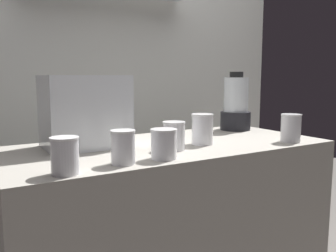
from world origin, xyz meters
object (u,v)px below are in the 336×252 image
(juice_cup_carrot_left, at_px, (123,150))
(juice_cup_mango_rightmost, at_px, (291,130))
(juice_cup_beet_far_left, at_px, (65,157))
(juice_cup_mango_middle, at_px, (164,146))
(blender_pitcher, at_px, (236,106))
(carrot_display_bin, at_px, (85,125))
(juice_cup_mango_far_right, at_px, (202,131))
(juice_cup_carrot_right, at_px, (174,138))

(juice_cup_carrot_left, xyz_separation_m, juice_cup_mango_rightmost, (0.82, -0.00, 0.01))
(juice_cup_beet_far_left, xyz_separation_m, juice_cup_mango_middle, (0.36, 0.02, -0.01))
(blender_pitcher, xyz_separation_m, juice_cup_beet_far_left, (-1.06, -0.44, -0.08))
(blender_pitcher, bearing_deg, carrot_display_bin, -176.49)
(carrot_display_bin, xyz_separation_m, juice_cup_carrot_left, (0.02, -0.36, -0.04))
(juice_cup_carrot_left, distance_m, juice_cup_mango_far_right, 0.47)
(juice_cup_carrot_right, relative_size, juice_cup_mango_rightmost, 0.91)
(juice_cup_carrot_right, distance_m, juice_cup_mango_rightmost, 0.56)
(juice_cup_carrot_left, xyz_separation_m, juice_cup_mango_middle, (0.16, -0.00, -0.00))
(carrot_display_bin, height_order, juice_cup_beet_far_left, carrot_display_bin)
(juice_cup_mango_middle, bearing_deg, carrot_display_bin, 115.26)
(juice_cup_carrot_left, relative_size, juice_cup_carrot_right, 1.00)
(juice_cup_carrot_right, bearing_deg, juice_cup_mango_far_right, 14.09)
(juice_cup_mango_far_right, distance_m, juice_cup_mango_rightmost, 0.41)
(juice_cup_beet_far_left, height_order, juice_cup_mango_middle, juice_cup_beet_far_left)
(juice_cup_carrot_left, height_order, juice_cup_carrot_right, same)
(carrot_display_bin, distance_m, juice_cup_carrot_left, 0.36)
(juice_cup_beet_far_left, bearing_deg, juice_cup_mango_far_right, 15.81)
(blender_pitcher, relative_size, juice_cup_mango_middle, 2.94)
(blender_pitcher, height_order, juice_cup_carrot_right, blender_pitcher)
(juice_cup_mango_far_right, bearing_deg, juice_cup_mango_rightmost, -22.38)
(blender_pitcher, bearing_deg, juice_cup_mango_far_right, -148.13)
(juice_cup_beet_far_left, bearing_deg, juice_cup_mango_middle, 3.86)
(blender_pitcher, relative_size, juice_cup_carrot_left, 2.76)
(juice_cup_beet_far_left, relative_size, juice_cup_mango_far_right, 0.86)
(blender_pitcher, bearing_deg, juice_cup_carrot_right, -152.83)
(juice_cup_mango_middle, height_order, juice_cup_carrot_right, juice_cup_carrot_right)
(juice_cup_carrot_right, height_order, juice_cup_mango_rightmost, juice_cup_mango_rightmost)
(juice_cup_carrot_left, bearing_deg, blender_pitcher, 25.69)
(juice_cup_beet_far_left, height_order, juice_cup_carrot_right, juice_cup_carrot_right)
(juice_cup_mango_middle, distance_m, juice_cup_mango_far_right, 0.33)
(juice_cup_mango_far_right, relative_size, juice_cup_mango_rightmost, 1.06)
(juice_cup_carrot_left, xyz_separation_m, juice_cup_mango_far_right, (0.44, 0.15, 0.01))
(juice_cup_carrot_left, bearing_deg, juice_cup_carrot_right, 22.35)
(carrot_display_bin, relative_size, juice_cup_carrot_right, 2.90)
(carrot_display_bin, bearing_deg, juice_cup_mango_middle, -64.74)
(juice_cup_mango_far_right, height_order, juice_cup_mango_rightmost, juice_cup_mango_far_right)
(blender_pitcher, bearing_deg, juice_cup_carrot_left, -154.31)
(juice_cup_mango_middle, height_order, juice_cup_mango_rightmost, juice_cup_mango_rightmost)
(juice_cup_mango_rightmost, bearing_deg, blender_pitcher, 84.90)
(juice_cup_mango_middle, bearing_deg, juice_cup_mango_rightmost, 0.18)
(juice_cup_beet_far_left, distance_m, juice_cup_mango_middle, 0.36)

